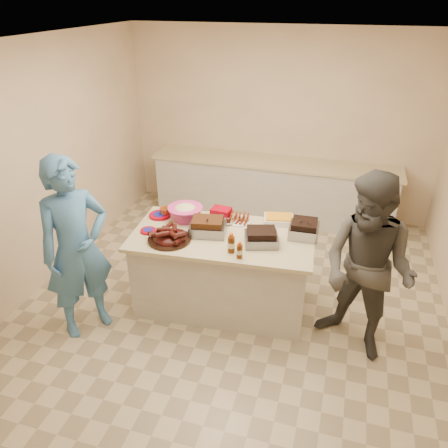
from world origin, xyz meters
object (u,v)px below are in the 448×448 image
(island, at_px, (223,303))
(guest_blue, at_px, (91,324))
(bbq_bottle_b, at_px, (231,252))
(plastic_cup, at_px, (165,216))
(rib_platter, at_px, (170,240))
(roasting_pan, at_px, (303,236))
(bbq_bottle_a, at_px, (239,258))
(guest_gray, at_px, (353,346))
(mustard_bottle, at_px, (198,228))
(coleslaw_bowl, at_px, (186,220))

(island, distance_m, guest_blue, 1.43)
(bbq_bottle_b, distance_m, plastic_cup, 1.04)
(rib_platter, bearing_deg, guest_blue, -147.67)
(roasting_pan, distance_m, guest_blue, 2.40)
(roasting_pan, xyz_separation_m, guest_blue, (-2.02, -0.94, -0.88))
(rib_platter, xyz_separation_m, bbq_bottle_b, (0.65, -0.04, 0.00))
(island, bearing_deg, bbq_bottle_a, -57.77)
(island, xyz_separation_m, rib_platter, (-0.48, -0.26, 0.88))
(island, height_order, guest_gray, island)
(bbq_bottle_a, xyz_separation_m, guest_blue, (-1.50, -0.36, -0.88))
(island, height_order, roasting_pan, roasting_pan)
(plastic_cup, relative_size, guest_blue, 0.06)
(bbq_bottle_a, bearing_deg, mustard_bottle, 141.78)
(roasting_pan, bearing_deg, mustard_bottle, -174.65)
(mustard_bottle, relative_size, plastic_cup, 0.98)
(island, relative_size, mustard_bottle, 17.04)
(bbq_bottle_b, xyz_separation_m, plastic_cup, (-0.91, 0.52, 0.00))
(coleslaw_bowl, height_order, plastic_cup, coleslaw_bowl)
(roasting_pan, height_order, guest_gray, roasting_pan)
(island, xyz_separation_m, plastic_cup, (-0.73, 0.22, 0.88))
(island, distance_m, mustard_bottle, 0.93)
(rib_platter, distance_m, plastic_cup, 0.54)
(rib_platter, relative_size, mustard_bottle, 4.01)
(bbq_bottle_b, xyz_separation_m, guest_blue, (-1.40, -0.44, -0.88))
(roasting_pan, height_order, mustard_bottle, roasting_pan)
(bbq_bottle_b, bearing_deg, mustard_bottle, 141.45)
(guest_gray, bearing_deg, coleslaw_bowl, -164.37)
(island, distance_m, guest_gray, 1.45)
(rib_platter, relative_size, guest_blue, 0.24)
(island, relative_size, coleslaw_bowl, 4.87)
(roasting_pan, distance_m, plastic_cup, 1.53)
(island, distance_m, bbq_bottle_b, 0.94)
(island, relative_size, bbq_bottle_a, 11.00)
(island, xyz_separation_m, guest_blue, (-1.23, -0.73, 0.00))
(bbq_bottle_b, bearing_deg, guest_gray, 0.95)
(bbq_bottle_a, relative_size, plastic_cup, 1.53)
(roasting_pan, bearing_deg, rib_platter, -161.81)
(mustard_bottle, xyz_separation_m, guest_gray, (1.71, -0.35, -0.88))
(rib_platter, xyz_separation_m, roasting_pan, (1.28, 0.47, 0.00))
(bbq_bottle_a, bearing_deg, plastic_cup, 149.52)
(bbq_bottle_b, height_order, guest_gray, bbq_bottle_b)
(roasting_pan, height_order, plastic_cup, roasting_pan)
(bbq_bottle_a, bearing_deg, rib_platter, 171.38)
(mustard_bottle, bearing_deg, coleslaw_bowl, 145.84)
(island, bearing_deg, mustard_bottle, 161.54)
(roasting_pan, xyz_separation_m, mustard_bottle, (-1.08, -0.14, 0.00))
(island, xyz_separation_m, bbq_bottle_b, (0.17, -0.29, 0.88))
(coleslaw_bowl, xyz_separation_m, bbq_bottle_a, (0.75, -0.57, 0.00))
(roasting_pan, xyz_separation_m, plastic_cup, (-1.53, 0.01, 0.00))
(island, height_order, plastic_cup, plastic_cup)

